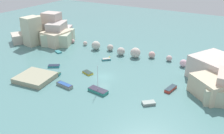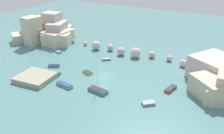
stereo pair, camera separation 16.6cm
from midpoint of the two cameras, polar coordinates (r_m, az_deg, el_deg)
The scene contains 15 objects.
cove_water at distance 54.69m, azimuth -1.90°, elevation -2.37°, with size 160.00×160.00×0.00m, color slate.
cliff_headland_left at distance 80.58m, azimuth -14.89°, elevation 8.08°, with size 20.66×18.11×8.88m.
rock_breakwater at distance 65.77m, azimuth 5.15°, elevation 3.45°, with size 45.59×4.68×2.77m.
stone_dock at distance 55.85m, azimuth -17.82°, elevation -2.41°, with size 7.60×6.87×1.10m, color #9F9D80.
channel_buoy at distance 64.60m, azimuth -0.52°, elevation 2.32°, with size 0.49×0.49×0.49m, color gold.
moored_boat_0 at distance 70.37m, azimuth -12.65°, elevation 3.57°, with size 2.51×1.99×0.35m.
moored_boat_1 at distance 45.33m, azimuth 8.83°, elevation -8.56°, with size 2.64×2.56×0.54m.
moored_boat_2 at distance 50.72m, azimuth 13.95°, elevation -5.09°, with size 1.73×3.52×0.64m.
moored_boat_3 at distance 63.43m, azimuth -1.29°, elevation 1.87°, with size 2.46×2.38×0.50m.
moored_boat_4 at distance 61.23m, azimuth -13.66°, elevation 0.25°, with size 3.11×2.67×0.48m.
moored_boat_5 at distance 48.62m, azimuth -3.30°, elevation -5.64°, with size 4.35×2.21×5.96m.
moored_boat_6 at distance 56.97m, azimuth -13.43°, elevation -1.58°, with size 2.77×2.00×0.56m.
moored_boat_7 at distance 56.38m, azimuth -5.76°, elevation -1.36°, with size 2.88×2.14×0.45m.
moored_boat_8 at distance 51.50m, azimuth -11.21°, elevation -4.27°, with size 4.06×1.55×0.68m.
moored_boat_9 at distance 54.68m, azimuth 21.60°, elevation -3.90°, with size 3.42×3.51×0.60m.
Camera 2 is at (26.32, -40.90, 25.01)m, focal length 38.16 mm.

